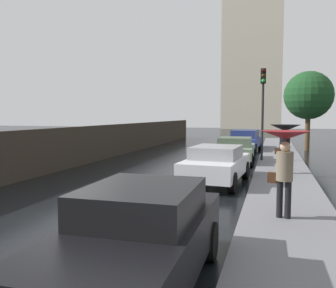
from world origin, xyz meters
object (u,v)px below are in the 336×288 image
at_px(car_green_behind_camera, 235,149).
at_px(street_tree_near, 309,96).
at_px(car_white_mid_road, 217,164).
at_px(pedestrian_with_umbrella_near, 285,134).
at_px(car_black_far_ahead, 139,238).
at_px(traffic_light, 263,97).
at_px(car_blue_near_kerb, 245,140).
at_px(pedestrian_with_umbrella_far, 285,150).

bearing_deg(car_green_behind_camera, street_tree_near, 61.28).
distance_m(car_white_mid_road, pedestrian_with_umbrella_near, 3.36).
bearing_deg(car_black_far_ahead, car_green_behind_camera, 89.52).
distance_m(car_black_far_ahead, street_tree_near, 22.21).
height_order(car_black_far_ahead, street_tree_near, street_tree_near).
height_order(car_white_mid_road, street_tree_near, street_tree_near).
xyz_separation_m(car_white_mid_road, pedestrian_with_umbrella_near, (2.35, 2.18, 0.98)).
xyz_separation_m(car_green_behind_camera, traffic_light, (1.30, 0.38, 2.64)).
bearing_deg(car_blue_near_kerb, pedestrian_with_umbrella_far, -78.93).
relative_size(car_black_far_ahead, street_tree_near, 0.76).
bearing_deg(street_tree_near, traffic_light, -110.74).
bearing_deg(traffic_light, street_tree_near, 69.26).
bearing_deg(car_white_mid_road, pedestrian_with_umbrella_far, -59.00).
distance_m(car_black_far_ahead, pedestrian_with_umbrella_near, 10.54).
relative_size(pedestrian_with_umbrella_far, street_tree_near, 0.36).
xyz_separation_m(pedestrian_with_umbrella_near, street_tree_near, (1.82, 11.38, 2.05)).
bearing_deg(pedestrian_with_umbrella_far, pedestrian_with_umbrella_near, 98.62).
bearing_deg(car_black_far_ahead, pedestrian_with_umbrella_far, 61.37).
xyz_separation_m(car_black_far_ahead, street_tree_near, (4.02, 21.64, 2.99)).
bearing_deg(traffic_light, car_green_behind_camera, -163.67).
relative_size(car_blue_near_kerb, pedestrian_with_umbrella_far, 2.40).
bearing_deg(traffic_light, pedestrian_with_umbrella_far, -85.68).
xyz_separation_m(car_white_mid_road, traffic_light, (1.37, 6.17, 2.61)).
bearing_deg(car_blue_near_kerb, traffic_light, -74.20).
bearing_deg(pedestrian_with_umbrella_near, traffic_light, -61.17).
xyz_separation_m(traffic_light, street_tree_near, (2.80, 7.39, 0.42)).
xyz_separation_m(car_green_behind_camera, street_tree_near, (4.10, 7.78, 3.06)).
bearing_deg(car_green_behind_camera, car_white_mid_road, -91.60).
distance_m(pedestrian_with_umbrella_near, pedestrian_with_umbrella_far, 6.46).
bearing_deg(car_blue_near_kerb, street_tree_near, 21.19).
distance_m(car_blue_near_kerb, car_black_far_ahead, 20.37).
bearing_deg(pedestrian_with_umbrella_far, street_tree_near, 93.90).
bearing_deg(traffic_light, car_white_mid_road, -102.54).
bearing_deg(car_white_mid_road, traffic_light, 81.63).
bearing_deg(car_green_behind_camera, pedestrian_with_umbrella_far, -79.16).
xyz_separation_m(car_black_far_ahead, traffic_light, (1.22, 14.25, 2.57)).
bearing_deg(pedestrian_with_umbrella_near, street_tree_near, -84.09).
height_order(pedestrian_with_umbrella_near, traffic_light, traffic_light).
bearing_deg(street_tree_near, car_blue_near_kerb, -162.73).
bearing_deg(pedestrian_with_umbrella_near, car_white_mid_road, 57.84).
bearing_deg(pedestrian_with_umbrella_near, car_black_far_ahead, 92.88).
height_order(car_blue_near_kerb, street_tree_near, street_tree_near).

